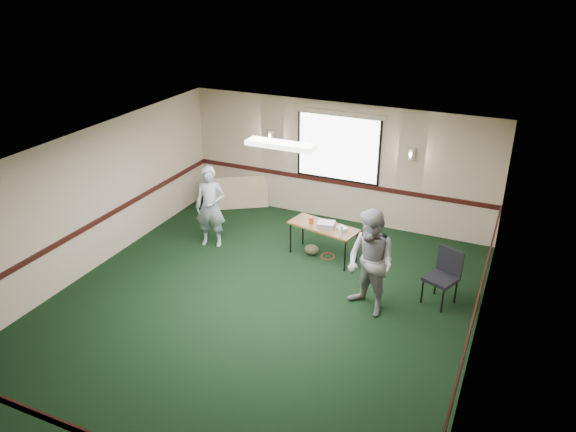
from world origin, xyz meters
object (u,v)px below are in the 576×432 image
at_px(projector, 326,225).
at_px(person_right, 371,263).
at_px(conference_chair, 445,272).
at_px(folding_table, 323,228).
at_px(person_left, 210,207).

bearing_deg(projector, person_right, -56.88).
height_order(projector, conference_chair, conference_chair).
bearing_deg(projector, folding_table, 142.32).
xyz_separation_m(projector, conference_chair, (2.39, -0.59, -0.17)).
bearing_deg(conference_chair, person_right, -120.54).
distance_m(projector, person_left, 2.41).
relative_size(projector, person_right, 0.18).
bearing_deg(person_right, conference_chair, 65.87).
xyz_separation_m(folding_table, person_left, (-2.31, -0.42, 0.21)).
bearing_deg(projector, person_left, 179.48).
bearing_deg(projector, conference_chair, -23.60).
relative_size(folding_table, projector, 4.50).
relative_size(projector, person_left, 0.19).
bearing_deg(folding_table, person_left, -157.84).
height_order(folding_table, projector, projector).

